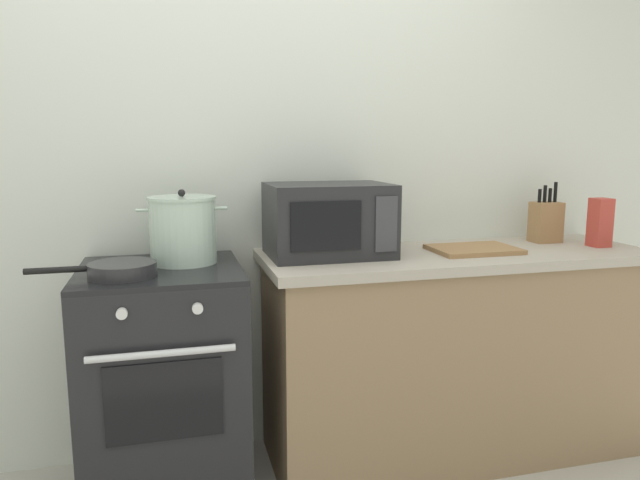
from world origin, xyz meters
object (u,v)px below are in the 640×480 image
Objects in this scene: stove at (165,383)px; frying_pan at (120,270)px; pasta_box at (600,223)px; microwave at (329,220)px; knife_block at (546,221)px; stock_pot at (183,230)px; cutting_board at (474,249)px.

stove is 0.52m from frying_pan.
pasta_box is (2.06, 0.09, 0.08)m from frying_pan.
microwave reaches higher than pasta_box.
microwave is (0.68, 0.08, 0.61)m from stove.
microwave is 1.76× the size of knife_block.
stock_pot is 0.96× the size of cutting_board.
stove is 2.56× the size of cutting_board.
stove is 1.84× the size of microwave.
stock_pot is 0.69× the size of microwave.
cutting_board is at bearing -3.48° from stock_pot.
stock_pot is at bearing -177.76° from knife_block.
stock_pot is 1.57× the size of pasta_box.
pasta_box reaches higher than cutting_board.
microwave is at bearing -176.74° from knife_block.
stock_pot reaches higher than cutting_board.
pasta_box is (1.84, -0.10, -0.02)m from stock_pot.
cutting_board is 0.62m from pasta_box.
pasta_box is at bearing -46.81° from knife_block.
pasta_box is (1.93, -0.03, 0.57)m from stove.
pasta_box reaches higher than stove.
microwave is at bearing 172.96° from cutting_board.
cutting_board is at bearing 0.05° from stove.
microwave is at bearing 175.05° from pasta_box.
frying_pan is 1.45m from cutting_board.
stove is 3.24× the size of knife_block.
knife_block is (1.09, 0.06, -0.05)m from microwave.
stove is 0.60m from stock_pot.
frying_pan is at bearing -175.37° from cutting_board.
knife_block is (1.77, 0.14, 0.56)m from stove.
pasta_box is at bearing 2.42° from frying_pan.
stove is at bearing -140.76° from stock_pot.
microwave is 0.65m from cutting_board.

